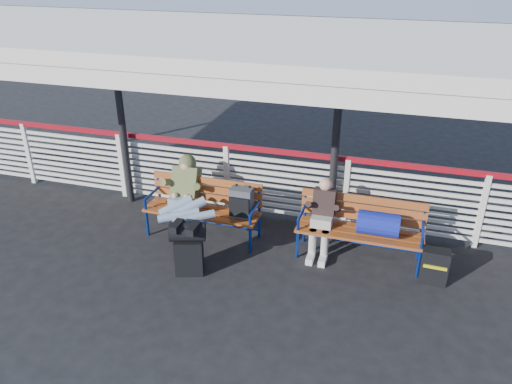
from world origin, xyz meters
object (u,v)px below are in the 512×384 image
(bench_left, at_px, (215,203))
(suitcase_side, at_px, (434,266))
(traveler_man, at_px, (185,204))
(bench_right, at_px, (369,223))
(companion_person, at_px, (322,217))
(luggage_stack, at_px, (188,246))

(bench_left, relative_size, suitcase_side, 3.59)
(traveler_man, relative_size, suitcase_side, 3.26)
(bench_left, bearing_deg, bench_right, 1.04)
(companion_person, bearing_deg, suitcase_side, -10.54)
(traveler_man, distance_m, suitcase_side, 3.62)
(luggage_stack, relative_size, bench_left, 0.44)
(luggage_stack, height_order, suitcase_side, luggage_stack)
(suitcase_side, bearing_deg, bench_left, 177.81)
(bench_right, bearing_deg, companion_person, -179.32)
(bench_left, relative_size, traveler_man, 1.10)
(bench_left, distance_m, suitcase_side, 3.28)
(bench_right, distance_m, companion_person, 0.67)
(traveler_man, bearing_deg, suitcase_side, 1.30)
(traveler_man, xyz_separation_m, suitcase_side, (3.60, 0.08, -0.44))
(bench_right, relative_size, suitcase_side, 3.59)
(suitcase_side, bearing_deg, luggage_stack, -164.25)
(luggage_stack, distance_m, bench_left, 1.04)
(bench_right, xyz_separation_m, suitcase_side, (0.93, -0.31, -0.34))
(luggage_stack, height_order, traveler_man, traveler_man)
(companion_person, xyz_separation_m, suitcase_side, (1.60, -0.30, -0.34))
(bench_right, relative_size, traveler_man, 1.10)
(traveler_man, height_order, suitcase_side, traveler_man)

